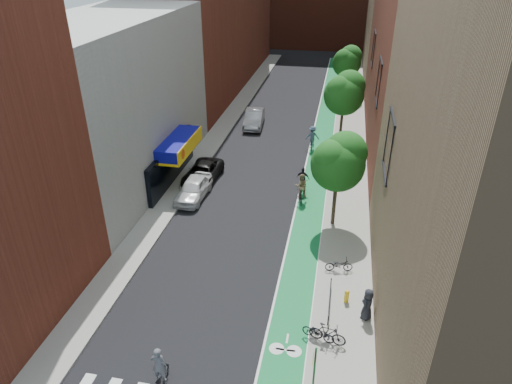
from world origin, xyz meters
The scene contains 24 objects.
ground centered at (0.00, 0.00, 0.00)m, with size 160.00×160.00×0.00m, color black.
bike_lane centered at (4.00, 26.00, 0.01)m, with size 2.00×68.00×0.01m, color #167C43.
sidewalk_left centered at (-6.00, 26.00, 0.07)m, with size 2.00×68.00×0.15m, color gray.
sidewalk_right centered at (6.50, 26.00, 0.07)m, with size 3.00×68.00×0.15m, color gray.
building_left_white centered at (-11.00, 14.00, 6.00)m, with size 8.00×20.00×12.00m, color silver.
building_right_near_tan centered at (12.00, 2.00, 9.00)m, with size 8.00×20.00×18.00m, color #8C6B4C.
building_right_mid_red centered at (12.00, 26.00, 11.00)m, with size 8.00×28.00×22.00m, color maroon.
building_right_far_tan centered at (12.00, 50.00, 9.00)m, with size 8.00×20.00×18.00m, color #8C6B4C.
tree_near centered at (5.65, 10.02, 4.66)m, with size 3.40×3.36×6.42m.
tree_mid centered at (5.65, 24.02, 4.89)m, with size 3.55×3.53×6.74m.
tree_far centered at (5.65, 38.02, 4.50)m, with size 3.30×3.25×6.21m.
sign_pole centered at (5.38, -3.50, 1.84)m, with size 0.13×0.71×3.00m.
parked_car_white centered at (-4.43, 11.78, 0.75)m, with size 1.78×4.42×1.51m, color silver.
parked_car_black centered at (-4.60, 14.54, 0.68)m, with size 2.24×4.87×1.35m, color black.
parked_car_silver centered at (-3.03, 27.11, 0.82)m, with size 1.74×4.99×1.64m, color gray.
cyclist_lead centered at (-0.82, -3.93, 0.72)m, with size 0.66×1.80×2.15m.
cyclist_lane_near centered at (3.20, 12.72, 0.96)m, with size 1.02×1.59×2.15m.
cyclist_lane_mid centered at (3.20, 14.06, 0.75)m, with size 1.02×1.75×2.00m.
cyclist_lane_far centered at (3.20, 22.26, 1.04)m, with size 1.24×1.52×2.19m.
parked_bike_near centered at (5.40, -0.18, 0.56)m, with size 0.54×1.56×0.82m, color black.
parked_bike_mid centered at (5.82, -0.29, 0.68)m, with size 0.49×1.75×1.05m, color black.
parked_bike_far centered at (6.16, 5.08, 0.55)m, with size 0.54×1.54×0.81m, color black.
pedestrian centered at (7.60, 1.65, 1.01)m, with size 0.84×0.54×1.71m, color #21232A.
fire_hydrant centered at (6.64, 2.61, 0.54)m, with size 0.25×0.25×0.73m.
Camera 1 is at (5.50, -15.72, 16.28)m, focal length 32.00 mm.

